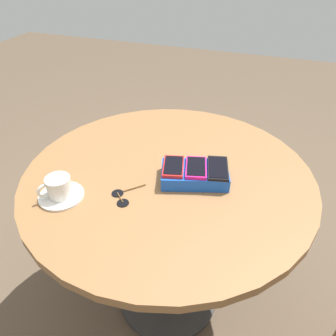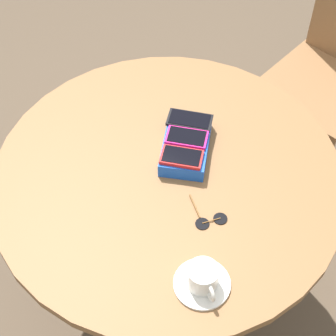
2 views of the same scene
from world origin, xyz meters
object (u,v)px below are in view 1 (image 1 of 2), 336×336
object	(u,v)px
phone_magenta	(196,168)
coffee_cup	(58,187)
saucer	(61,196)
sunglasses	(122,197)
phone_red	(173,166)
phone_black	(218,168)
round_table	(168,200)
phone_box	(195,174)

from	to	relation	value
phone_magenta	coffee_cup	distance (m)	0.44
saucer	sunglasses	distance (m)	0.19
phone_magenta	phone_red	world-z (taller)	same
phone_black	phone_red	size ratio (longest dim) A/B	1.11
phone_black	saucer	size ratio (longest dim) A/B	1.02
round_table	coffee_cup	bearing A→B (deg)	40.35
phone_black	phone_red	xyz separation A→B (m)	(0.14, 0.04, 0.00)
phone_box	phone_magenta	size ratio (longest dim) A/B	1.89
phone_box	saucer	world-z (taller)	phone_box
phone_box	phone_black	xyz separation A→B (m)	(-0.07, -0.02, 0.03)
phone_black	phone_magenta	xyz separation A→B (m)	(0.07, 0.02, 0.00)
phone_box	round_table	bearing A→B (deg)	-5.29
phone_box	phone_red	world-z (taller)	phone_red
coffee_cup	sunglasses	xyz separation A→B (m)	(-0.18, -0.06, -0.04)
saucer	phone_black	bearing A→B (deg)	-150.87
phone_box	phone_magenta	distance (m)	0.03
phone_magenta	coffee_cup	bearing A→B (deg)	30.89
round_table	saucer	xyz separation A→B (m)	(0.28, 0.23, 0.13)
round_table	phone_black	bearing A→B (deg)	-175.20
phone_magenta	phone_red	bearing A→B (deg)	14.83
phone_red	sunglasses	size ratio (longest dim) A/B	1.03
phone_box	saucer	size ratio (longest dim) A/B	1.76
round_table	phone_magenta	world-z (taller)	phone_magenta
round_table	phone_magenta	bearing A→B (deg)	174.97
phone_red	round_table	bearing A→B (deg)	-44.06
saucer	sunglasses	size ratio (longest dim) A/B	1.12
coffee_cup	phone_red	bearing A→B (deg)	-145.89
phone_black	sunglasses	world-z (taller)	phone_black
sunglasses	phone_red	bearing A→B (deg)	-130.59
phone_magenta	sunglasses	distance (m)	0.26
phone_magenta	phone_box	bearing A→B (deg)	1.67
phone_red	coffee_cup	size ratio (longest dim) A/B	1.42
phone_black	coffee_cup	bearing A→B (deg)	29.21
saucer	coffee_cup	size ratio (longest dim) A/B	1.55
phone_magenta	saucer	world-z (taller)	phone_magenta
round_table	phone_red	world-z (taller)	phone_red
sunglasses	phone_magenta	bearing A→B (deg)	-140.22
phone_black	coffee_cup	size ratio (longest dim) A/B	1.57
round_table	phone_box	bearing A→B (deg)	174.71
phone_box	saucer	xyz separation A→B (m)	(0.37, 0.22, -0.02)
phone_box	sunglasses	size ratio (longest dim) A/B	1.97
sunglasses	round_table	bearing A→B (deg)	-118.67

